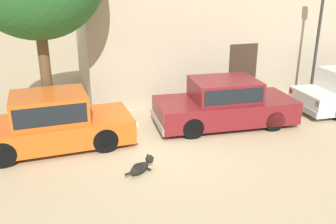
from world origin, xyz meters
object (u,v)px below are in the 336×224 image
at_px(parked_sedan_nearest, 52,121).
at_px(stray_dog_spotted, 141,166).
at_px(parked_sedan_second, 225,103).
at_px(street_lamp, 319,29).

height_order(parked_sedan_nearest, stray_dog_spotted, parked_sedan_nearest).
height_order(parked_sedan_second, stray_dog_spotted, parked_sedan_second).
xyz_separation_m(parked_sedan_second, street_lamp, (3.83, 0.91, 1.97)).
bearing_deg(parked_sedan_second, stray_dog_spotted, -140.62).
xyz_separation_m(parked_sedan_nearest, street_lamp, (8.90, 1.05, 1.96)).
distance_m(parked_sedan_second, stray_dog_spotted, 3.91).
distance_m(stray_dog_spotted, street_lamp, 8.06).
relative_size(parked_sedan_nearest, stray_dog_spotted, 5.07).
relative_size(parked_sedan_nearest, parked_sedan_second, 0.97).
xyz_separation_m(parked_sedan_nearest, parked_sedan_second, (5.07, 0.14, -0.02)).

